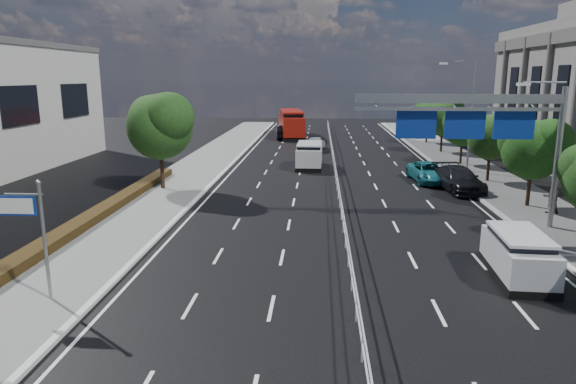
{
  "coord_description": "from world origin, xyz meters",
  "views": [
    {
      "loc": [
        -1.25,
        -16.03,
        7.69
      ],
      "look_at": [
        -2.68,
        7.27,
        2.4
      ],
      "focal_mm": 32.0,
      "sensor_mm": 36.0,
      "label": 1
    }
  ],
  "objects_px": {
    "near_car_silver": "(316,143)",
    "overhead_gantry": "(481,119)",
    "parked_car_dark": "(459,179)",
    "white_minivan": "(309,155)",
    "pedestrian_b": "(551,197)",
    "near_car_dark": "(284,132)",
    "parked_car_teal": "(430,172)",
    "red_bus": "(291,123)",
    "toilet_sign": "(29,221)",
    "silver_minivan": "(518,255)"
  },
  "relations": [
    {
      "from": "overhead_gantry",
      "to": "pedestrian_b",
      "type": "xyz_separation_m",
      "value": [
        5.07,
        2.77,
        -4.55
      ]
    },
    {
      "from": "white_minivan",
      "to": "toilet_sign",
      "type": "bearing_deg",
      "value": -106.91
    },
    {
      "from": "near_car_dark",
      "to": "near_car_silver",
      "type": "bearing_deg",
      "value": 106.64
    },
    {
      "from": "silver_minivan",
      "to": "overhead_gantry",
      "type": "bearing_deg",
      "value": 91.3
    },
    {
      "from": "silver_minivan",
      "to": "parked_car_dark",
      "type": "height_order",
      "value": "silver_minivan"
    },
    {
      "from": "white_minivan",
      "to": "near_car_dark",
      "type": "distance_m",
      "value": 21.01
    },
    {
      "from": "overhead_gantry",
      "to": "parked_car_dark",
      "type": "bearing_deg",
      "value": 80.11
    },
    {
      "from": "near_car_silver",
      "to": "parked_car_dark",
      "type": "relative_size",
      "value": 0.78
    },
    {
      "from": "parked_car_teal",
      "to": "pedestrian_b",
      "type": "height_order",
      "value": "pedestrian_b"
    },
    {
      "from": "red_bus",
      "to": "silver_minivan",
      "type": "bearing_deg",
      "value": -83.62
    },
    {
      "from": "toilet_sign",
      "to": "white_minivan",
      "type": "height_order",
      "value": "toilet_sign"
    },
    {
      "from": "overhead_gantry",
      "to": "red_bus",
      "type": "height_order",
      "value": "overhead_gantry"
    },
    {
      "from": "toilet_sign",
      "to": "overhead_gantry",
      "type": "xyz_separation_m",
      "value": [
        17.69,
        10.05,
        2.66
      ]
    },
    {
      "from": "parked_car_dark",
      "to": "overhead_gantry",
      "type": "bearing_deg",
      "value": -107.24
    },
    {
      "from": "red_bus",
      "to": "near_car_silver",
      "type": "relative_size",
      "value": 2.67
    },
    {
      "from": "toilet_sign",
      "to": "near_car_silver",
      "type": "height_order",
      "value": "toilet_sign"
    },
    {
      "from": "toilet_sign",
      "to": "white_minivan",
      "type": "bearing_deg",
      "value": 72.08
    },
    {
      "from": "near_car_silver",
      "to": "pedestrian_b",
      "type": "height_order",
      "value": "pedestrian_b"
    },
    {
      "from": "parked_car_dark",
      "to": "pedestrian_b",
      "type": "height_order",
      "value": "pedestrian_b"
    },
    {
      "from": "near_car_silver",
      "to": "pedestrian_b",
      "type": "bearing_deg",
      "value": 124.49
    },
    {
      "from": "near_car_silver",
      "to": "near_car_dark",
      "type": "relative_size",
      "value": 0.84
    },
    {
      "from": "overhead_gantry",
      "to": "near_car_silver",
      "type": "xyz_separation_m",
      "value": [
        -8.39,
        28.21,
        -4.87
      ]
    },
    {
      "from": "overhead_gantry",
      "to": "red_bus",
      "type": "bearing_deg",
      "value": 106.12
    },
    {
      "from": "pedestrian_b",
      "to": "near_car_dark",
      "type": "bearing_deg",
      "value": -55.84
    },
    {
      "from": "toilet_sign",
      "to": "overhead_gantry",
      "type": "height_order",
      "value": "overhead_gantry"
    },
    {
      "from": "parked_car_dark",
      "to": "silver_minivan",
      "type": "bearing_deg",
      "value": -103.79
    },
    {
      "from": "near_car_dark",
      "to": "parked_car_teal",
      "type": "height_order",
      "value": "near_car_dark"
    },
    {
      "from": "toilet_sign",
      "to": "white_minivan",
      "type": "xyz_separation_m",
      "value": [
        8.87,
        27.43,
        -1.89
      ]
    },
    {
      "from": "toilet_sign",
      "to": "near_car_silver",
      "type": "relative_size",
      "value": 1.0
    },
    {
      "from": "red_bus",
      "to": "pedestrian_b",
      "type": "distance_m",
      "value": 41.15
    },
    {
      "from": "near_car_silver",
      "to": "overhead_gantry",
      "type": "bearing_deg",
      "value": 113.17
    },
    {
      "from": "overhead_gantry",
      "to": "pedestrian_b",
      "type": "bearing_deg",
      "value": 28.67
    },
    {
      "from": "near_car_dark",
      "to": "parked_car_teal",
      "type": "distance_m",
      "value": 29.12
    },
    {
      "from": "parked_car_dark",
      "to": "white_minivan",
      "type": "bearing_deg",
      "value": 133.58
    },
    {
      "from": "parked_car_dark",
      "to": "toilet_sign",
      "type": "bearing_deg",
      "value": -142.73
    },
    {
      "from": "white_minivan",
      "to": "near_car_silver",
      "type": "distance_m",
      "value": 10.85
    },
    {
      "from": "pedestrian_b",
      "to": "red_bus",
      "type": "bearing_deg",
      "value": -58.25
    },
    {
      "from": "red_bus",
      "to": "overhead_gantry",
      "type": "bearing_deg",
      "value": -81.18
    },
    {
      "from": "overhead_gantry",
      "to": "red_bus",
      "type": "relative_size",
      "value": 0.88
    },
    {
      "from": "white_minivan",
      "to": "parked_car_dark",
      "type": "xyz_separation_m",
      "value": [
        10.39,
        -8.43,
        -0.25
      ]
    },
    {
      "from": "red_bus",
      "to": "pedestrian_b",
      "type": "bearing_deg",
      "value": -73.31
    },
    {
      "from": "toilet_sign",
      "to": "parked_car_dark",
      "type": "bearing_deg",
      "value": 44.62
    },
    {
      "from": "red_bus",
      "to": "near_car_dark",
      "type": "relative_size",
      "value": 2.24
    },
    {
      "from": "overhead_gantry",
      "to": "near_car_dark",
      "type": "distance_m",
      "value": 40.34
    },
    {
      "from": "white_minivan",
      "to": "parked_car_dark",
      "type": "height_order",
      "value": "white_minivan"
    },
    {
      "from": "near_car_silver",
      "to": "parked_car_dark",
      "type": "distance_m",
      "value": 21.68
    },
    {
      "from": "silver_minivan",
      "to": "parked_car_dark",
      "type": "bearing_deg",
      "value": 86.63
    },
    {
      "from": "toilet_sign",
      "to": "near_car_silver",
      "type": "xyz_separation_m",
      "value": [
        9.31,
        38.27,
        -2.2
      ]
    },
    {
      "from": "pedestrian_b",
      "to": "overhead_gantry",
      "type": "bearing_deg",
      "value": 36.43
    },
    {
      "from": "toilet_sign",
      "to": "red_bus",
      "type": "height_order",
      "value": "toilet_sign"
    }
  ]
}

